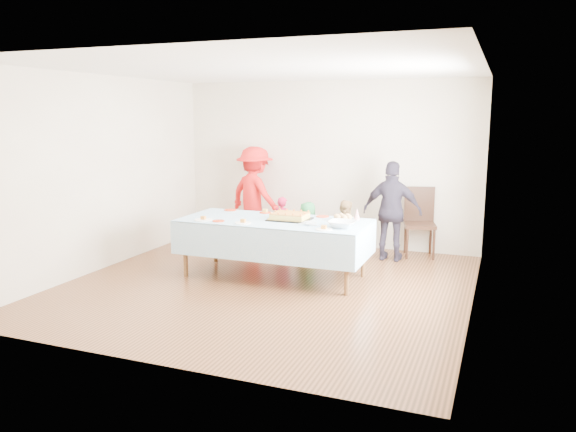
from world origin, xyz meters
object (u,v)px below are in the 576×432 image
Objects in this scene: party_table at (274,224)px; birthday_cake at (290,217)px; dining_chair at (419,218)px; adult_left at (255,195)px.

party_table is 0.23m from birthday_cake.
party_table is 2.52m from dining_chair.
party_table is at bearing -160.26° from birthday_cake.
party_table is 2.37× the size of dining_chair.
adult_left reaches higher than birthday_cake.
dining_chair reaches higher than party_table.
dining_chair is (1.64, 1.91, -0.14)m from party_table.
dining_chair is 2.74m from adult_left.
party_table is 4.66× the size of birthday_cake.
birthday_cake is at bearing 148.75° from adult_left.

